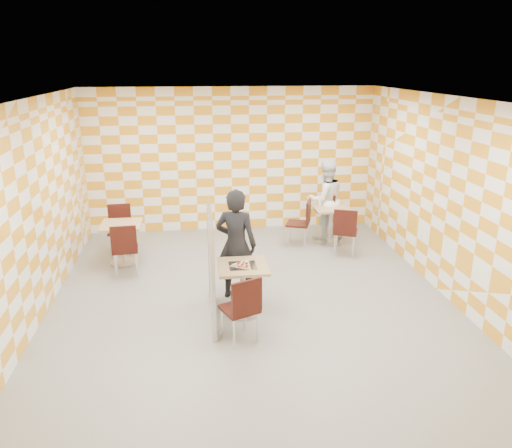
# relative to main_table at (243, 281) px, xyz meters

# --- Properties ---
(room_shell) EXTENTS (7.00, 7.00, 7.00)m
(room_shell) POSITION_rel_main_table_xyz_m (0.17, 0.96, 0.99)
(room_shell) COLOR gray
(room_shell) RESTS_ON ground
(main_table) EXTENTS (0.70, 0.70, 0.75)m
(main_table) POSITION_rel_main_table_xyz_m (0.00, 0.00, 0.00)
(main_table) COLOR tan
(main_table) RESTS_ON ground
(second_table) EXTENTS (0.70, 0.70, 0.75)m
(second_table) POSITION_rel_main_table_xyz_m (2.03, 2.72, 0.00)
(second_table) COLOR tan
(second_table) RESTS_ON ground
(empty_table) EXTENTS (0.70, 0.70, 0.75)m
(empty_table) POSITION_rel_main_table_xyz_m (-1.94, 2.16, 0.00)
(empty_table) COLOR tan
(empty_table) RESTS_ON ground
(chair_main_front) EXTENTS (0.56, 0.56, 0.92)m
(chair_main_front) POSITION_rel_main_table_xyz_m (-0.08, -0.80, 0.04)
(chair_main_front) COLOR black
(chair_main_front) RESTS_ON ground
(chair_second_front) EXTENTS (0.55, 0.56, 0.92)m
(chair_second_front) POSITION_rel_main_table_xyz_m (2.10, 2.00, 0.04)
(chair_second_front) COLOR black
(chair_second_front) RESTS_ON ground
(chair_second_side) EXTENTS (0.55, 0.55, 0.92)m
(chair_second_side) POSITION_rel_main_table_xyz_m (1.44, 2.64, 0.04)
(chair_second_side) COLOR black
(chair_second_side) RESTS_ON ground
(chair_empty_near) EXTENTS (0.45, 0.46, 0.92)m
(chair_empty_near) POSITION_rel_main_table_xyz_m (-1.82, 1.57, 0.04)
(chair_empty_near) COLOR black
(chair_empty_near) RESTS_ON ground
(chair_empty_far) EXTENTS (0.44, 0.45, 0.92)m
(chair_empty_far) POSITION_rel_main_table_xyz_m (-2.05, 2.73, 0.04)
(chair_empty_far) COLOR black
(chair_empty_far) RESTS_ON ground
(partition) EXTENTS (0.08, 1.38, 1.55)m
(partition) POSITION_rel_main_table_xyz_m (-0.44, -0.06, 0.28)
(partition) COLOR white
(partition) RESTS_ON ground
(man_dark) EXTENTS (0.73, 0.60, 1.71)m
(man_dark) POSITION_rel_main_table_xyz_m (-0.04, 0.55, 0.35)
(man_dark) COLOR black
(man_dark) RESTS_ON ground
(man_white) EXTENTS (0.90, 0.76, 1.63)m
(man_white) POSITION_rel_main_table_xyz_m (1.99, 3.03, 0.31)
(man_white) COLOR white
(man_white) RESTS_ON ground
(pizza_on_foil) EXTENTS (0.40, 0.40, 0.04)m
(pizza_on_foil) POSITION_rel_main_table_xyz_m (-0.00, -0.02, 0.26)
(pizza_on_foil) COLOR silver
(pizza_on_foil) RESTS_ON main_table
(sport_bottle) EXTENTS (0.06, 0.06, 0.20)m
(sport_bottle) POSITION_rel_main_table_xyz_m (1.82, 2.84, 0.33)
(sport_bottle) COLOR white
(sport_bottle) RESTS_ON second_table
(soda_bottle) EXTENTS (0.07, 0.07, 0.23)m
(soda_bottle) POSITION_rel_main_table_xyz_m (2.10, 2.83, 0.34)
(soda_bottle) COLOR black
(soda_bottle) RESTS_ON second_table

